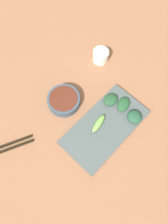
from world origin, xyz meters
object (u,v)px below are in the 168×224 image
at_px(chopsticks, 5,148).
at_px(tea_cup, 101,56).
at_px(serving_plate, 105,127).
at_px(sauce_bowl, 64,100).

xyz_separation_m(chopsticks, tea_cup, (-0.01, 0.57, 0.02)).
bearing_deg(tea_cup, serving_plate, -44.84).
bearing_deg(sauce_bowl, chopsticks, -95.31).
bearing_deg(tea_cup, chopsticks, -89.17).
bearing_deg(serving_plate, chopsticks, -123.95).
bearing_deg(chopsticks, tea_cup, 116.00).
relative_size(sauce_bowl, chopsticks, 0.62).
xyz_separation_m(serving_plate, tea_cup, (-0.24, 0.23, 0.02)).
height_order(sauce_bowl, chopsticks, sauce_bowl).
relative_size(serving_plate, tea_cup, 5.03).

